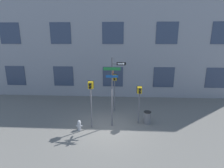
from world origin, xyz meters
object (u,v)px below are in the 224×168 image
(pedestrian_signal_across, at_px, (115,83))
(trash_bin, at_px, (147,117))
(pedestrian_signal_left, at_px, (91,92))
(street_sign_pole, at_px, (113,86))
(fire_hydrant, at_px, (79,125))
(pedestrian_signal_right, at_px, (139,95))

(pedestrian_signal_across, bearing_deg, trash_bin, -39.97)
(pedestrian_signal_left, xyz_separation_m, trash_bin, (3.60, 0.77, -1.94))
(street_sign_pole, xyz_separation_m, fire_hydrant, (-2.06, -0.66, -2.36))
(pedestrian_signal_right, bearing_deg, pedestrian_signal_left, -165.91)
(street_sign_pole, bearing_deg, trash_bin, 11.28)
(pedestrian_signal_left, height_order, pedestrian_signal_across, pedestrian_signal_left)
(trash_bin, bearing_deg, fire_hydrant, -165.58)
(street_sign_pole, bearing_deg, pedestrian_signal_right, 14.74)
(fire_hydrant, bearing_deg, street_sign_pole, 17.77)
(street_sign_pole, relative_size, trash_bin, 5.27)
(pedestrian_signal_right, relative_size, pedestrian_signal_across, 0.87)
(pedestrian_signal_right, relative_size, trash_bin, 3.03)
(pedestrian_signal_across, height_order, trash_bin, pedestrian_signal_across)
(fire_hydrant, bearing_deg, trash_bin, 14.42)
(pedestrian_signal_left, height_order, pedestrian_signal_right, pedestrian_signal_left)
(pedestrian_signal_across, distance_m, trash_bin, 3.50)
(pedestrian_signal_right, bearing_deg, trash_bin, 0.86)
(pedestrian_signal_left, relative_size, fire_hydrant, 4.77)
(trash_bin, bearing_deg, pedestrian_signal_across, 140.03)
(street_sign_pole, height_order, pedestrian_signal_left, street_sign_pole)
(pedestrian_signal_left, bearing_deg, pedestrian_signal_right, 14.09)
(trash_bin, bearing_deg, pedestrian_signal_left, -167.98)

